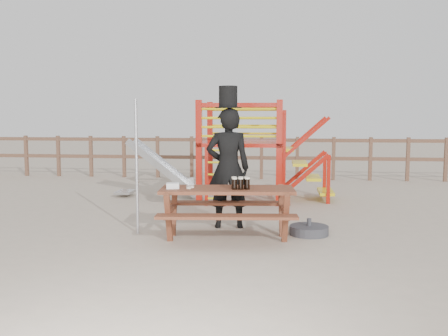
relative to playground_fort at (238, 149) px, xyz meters
The scene contains 10 objects.
ground 3.74m from the playground_fort, 91.99° to the right, with size 60.00×60.00×0.00m, color tan.
back_fence 3.44m from the playground_fort, 92.08° to the left, with size 15.09×0.09×1.20m.
playground_fort is the anchor object (origin of this frame).
picnic_table 3.60m from the playground_fort, 87.77° to the right, with size 2.03×1.49×0.74m.
man_with_hat 2.80m from the playground_fort, 88.54° to the right, with size 0.76×0.57×2.25m.
metal_pole 3.60m from the playground_fort, 110.31° to the right, with size 0.04×0.04×2.04m, color #B2B2B7.
parasol_base 3.59m from the playground_fort, 67.13° to the right, with size 0.59×0.59×0.25m.
paper_bag 3.73m from the playground_fort, 99.86° to the right, with size 0.18×0.14×0.08m, color white.
stout_pints 3.64m from the playground_fort, 84.66° to the right, with size 0.27×0.18×0.17m.
empty_glasses 3.64m from the playground_fort, 96.22° to the right, with size 0.10×0.18×0.15m.
Camera 1 is at (1.01, -7.06, 1.79)m, focal length 40.00 mm.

